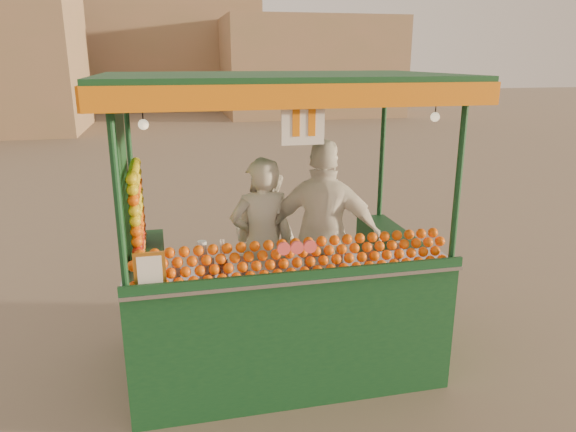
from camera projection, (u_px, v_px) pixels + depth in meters
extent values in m
plane|color=#766454|center=(248.00, 369.00, 5.26)|extent=(90.00, 90.00, 0.00)
cube|color=#946D54|center=(308.00, 67.00, 28.46)|extent=(9.00, 6.00, 5.00)
cube|color=#946D54|center=(138.00, 49.00, 31.87)|extent=(14.00, 7.00, 7.00)
cube|color=#0F381D|center=(279.00, 342.00, 5.43)|extent=(2.84, 1.75, 0.33)
cylinder|color=black|center=(181.00, 351.00, 5.21)|extent=(0.39, 0.11, 0.39)
cylinder|color=black|center=(370.00, 329.00, 5.63)|extent=(0.39, 0.11, 0.39)
cube|color=#0F381D|center=(296.00, 322.00, 4.59)|extent=(2.84, 0.33, 0.87)
cube|color=#0F381D|center=(149.00, 296.00, 5.09)|extent=(0.33, 1.42, 0.87)
cube|color=#0F381D|center=(393.00, 273.00, 5.63)|extent=(0.33, 1.42, 0.87)
cube|color=#B2B2B7|center=(295.00, 271.00, 4.49)|extent=(2.84, 0.50, 0.03)
cylinder|color=#0F381D|center=(118.00, 199.00, 3.85)|extent=(0.05, 0.05, 1.53)
cylinder|color=#0F381D|center=(458.00, 181.00, 4.44)|extent=(0.05, 0.05, 1.53)
cylinder|color=#0F381D|center=(130.00, 159.00, 5.39)|extent=(0.05, 0.05, 1.53)
cylinder|color=#0F381D|center=(382.00, 149.00, 5.97)|extent=(0.05, 0.05, 1.53)
cube|color=#0F381D|center=(278.00, 79.00, 4.68)|extent=(3.06, 1.97, 0.09)
cube|color=orange|center=(306.00, 96.00, 3.79)|extent=(3.06, 0.04, 0.17)
cube|color=orange|center=(259.00, 84.00, 5.63)|extent=(3.06, 0.04, 0.17)
cube|color=orange|center=(97.00, 91.00, 4.38)|extent=(0.04, 1.97, 0.17)
cube|color=orange|center=(436.00, 87.00, 5.03)|extent=(0.04, 1.97, 0.17)
cylinder|color=#F94C4B|center=(297.00, 248.00, 4.28)|extent=(0.11, 0.03, 0.11)
cube|color=orange|center=(150.00, 271.00, 4.06)|extent=(0.24, 0.02, 0.31)
cube|color=white|center=(303.00, 123.00, 3.92)|extent=(0.33, 0.02, 0.33)
sphere|color=#FFE5B2|center=(143.00, 125.00, 3.82)|extent=(0.08, 0.08, 0.08)
sphere|color=#FFE5B2|center=(435.00, 117.00, 4.31)|extent=(0.08, 0.08, 0.08)
imported|color=white|center=(262.00, 243.00, 5.26)|extent=(0.64, 0.43, 1.73)
imported|color=silver|center=(265.00, 243.00, 5.51)|extent=(0.95, 0.95, 1.56)
imported|color=white|center=(324.00, 237.00, 5.17)|extent=(1.21, 0.87, 1.90)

